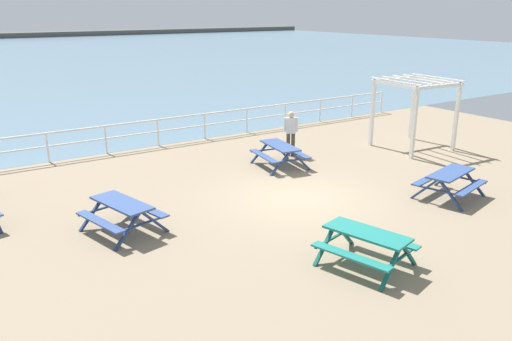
% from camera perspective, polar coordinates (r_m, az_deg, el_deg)
% --- Properties ---
extents(ground_plane, '(30.00, 24.00, 0.20)m').
position_cam_1_polar(ground_plane, '(15.10, 4.73, -3.33)').
color(ground_plane, gray).
extents(sea_band, '(142.00, 90.00, 0.01)m').
position_cam_1_polar(sea_band, '(64.62, -26.00, 11.14)').
color(sea_band, slate).
rests_on(sea_band, ground).
extents(seaward_railing, '(23.07, 0.07, 1.08)m').
position_cam_1_polar(seaward_railing, '(21.24, -8.21, 5.10)').
color(seaward_railing, white).
rests_on(seaward_railing, ground).
extents(picnic_table_near_left, '(1.92, 2.13, 0.80)m').
position_cam_1_polar(picnic_table_near_left, '(11.22, 12.09, -7.53)').
color(picnic_table_near_left, '#1E7A70').
rests_on(picnic_table_near_left, ground).
extents(picnic_table_near_right, '(1.88, 2.10, 0.80)m').
position_cam_1_polar(picnic_table_near_right, '(13.00, -14.56, -4.16)').
color(picnic_table_near_right, '#334C84').
rests_on(picnic_table_near_right, ground).
extents(picnic_table_mid_centre, '(2.10, 1.88, 0.80)m').
position_cam_1_polar(picnic_table_mid_centre, '(15.84, 20.64, -0.82)').
color(picnic_table_mid_centre, '#334C84').
rests_on(picnic_table_mid_centre, ground).
extents(picnic_table_far_left, '(1.77, 2.00, 0.80)m').
position_cam_1_polar(picnic_table_far_left, '(17.78, 2.66, 2.25)').
color(picnic_table_far_left, '#334C84').
rests_on(picnic_table_far_left, ground).
extents(visitor, '(0.46, 0.37, 1.66)m').
position_cam_1_polar(visitor, '(19.09, 3.87, 4.43)').
color(visitor, '#4C4233').
rests_on(visitor, ground).
extents(lattice_pergola, '(2.59, 2.70, 2.70)m').
position_cam_1_polar(lattice_pergola, '(20.81, 17.16, 7.73)').
color(lattice_pergola, white).
rests_on(lattice_pergola, ground).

